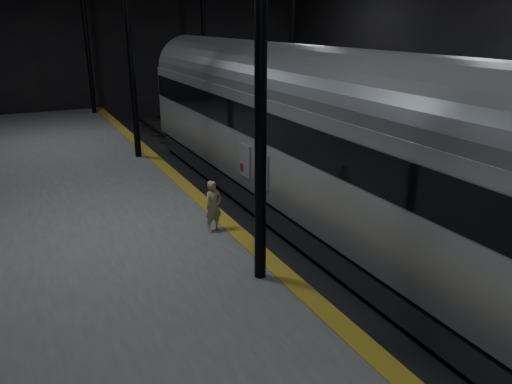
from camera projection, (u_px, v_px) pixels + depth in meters
ground at (308, 227)px, 16.89m from camera, size 44.00×44.00×0.00m
platform_left at (74, 257)px, 13.64m from camera, size 9.00×43.80×1.00m
platform_right at (470, 183)px, 19.83m from camera, size 9.00×43.80×1.00m
tactile_strip at (218, 215)px, 15.23m from camera, size 0.50×43.80×0.01m
track at (308, 225)px, 16.87m from camera, size 2.40×43.00×0.24m
train at (290, 125)px, 17.03m from camera, size 3.24×21.70×5.80m
woman at (213, 206)px, 13.85m from camera, size 0.62×0.49×1.48m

